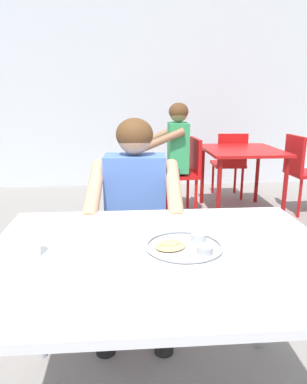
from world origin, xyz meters
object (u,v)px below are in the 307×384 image
thali_tray (185,246)px  patron_background (169,150)px  chair_foreground (136,230)px  table_foreground (162,268)px  chair_red_far (230,161)px  diner_foreground (135,206)px  chair_red_left (185,169)px  table_background_red (242,157)px  drinking_cup (28,241)px  chair_red_right (302,168)px

thali_tray → patron_background: size_ratio=0.24×
chair_foreground → table_foreground: bearing=-85.8°
thali_tray → chair_red_far: (1.10, 3.19, -0.28)m
thali_tray → chair_red_far: size_ratio=0.34×
chair_foreground → patron_background: (0.41, 1.68, 0.25)m
diner_foreground → patron_background: (0.42, 1.90, 0.03)m
diner_foreground → chair_red_left: bearing=72.8°
table_background_red → patron_background: 0.80m
drinking_cup → chair_red_far: drinking_cup is taller
drinking_cup → chair_red_right: 3.44m
table_foreground → chair_foreground: size_ratio=1.57×
patron_background → table_foreground: bearing=-97.4°
thali_tray → chair_red_right: size_ratio=0.33×
chair_red_right → chair_red_far: chair_red_right is taller
drinking_cup → table_background_red: drinking_cup is taller
chair_red_far → table_background_red: bearing=-94.3°
thali_tray → chair_red_left: chair_red_left is taller
table_foreground → thali_tray: bearing=8.4°
table_foreground → patron_background: patron_background is taller
thali_tray → diner_foreground: diner_foreground is taller
drinking_cup → chair_foreground: drinking_cup is taller
chair_red_right → chair_red_left: bearing=175.5°
drinking_cup → chair_red_right: bearing=48.6°
table_foreground → chair_red_left: (0.52, 2.66, -0.19)m
drinking_cup → patron_background: patron_background is taller
chair_red_left → chair_red_far: same height
chair_red_right → patron_background: patron_background is taller
drinking_cup → chair_red_left: (0.99, 2.67, -0.31)m
table_background_red → table_foreground: bearing=-113.4°
table_foreground → thali_tray: thali_tray is taller
drinking_cup → chair_red_left: 2.86m
thali_tray → chair_red_left: size_ratio=0.34×
table_background_red → chair_red_far: 0.61m
chair_foreground → diner_foreground: (-0.01, -0.22, 0.23)m
table_foreground → patron_background: bearing=82.6°
table_foreground → chair_red_right: 3.14m
drinking_cup → diner_foreground: 0.83m
chair_red_far → table_foreground: bearing=-110.2°
diner_foreground → chair_red_right: 2.64m
chair_foreground → chair_red_left: bearing=71.0°
chair_red_left → drinking_cup: bearing=-110.3°
chair_red_far → patron_background: size_ratio=0.69×
chair_foreground → table_background_red: 2.07m
table_foreground → drinking_cup: size_ratio=11.82×
drinking_cup → patron_background: size_ratio=0.09×
diner_foreground → table_background_red: size_ratio=1.29×
drinking_cup → chair_foreground: size_ratio=0.13×
chair_red_left → chair_red_right: size_ratio=0.96×
drinking_cup → chair_red_left: drinking_cup is taller
diner_foreground → chair_foreground: bearing=87.4°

